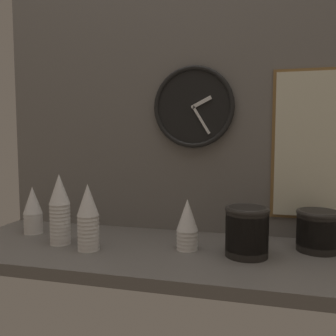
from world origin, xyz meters
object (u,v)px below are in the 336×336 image
object	(u,v)px
cup_stack_center_left	(88,217)
cup_stack_left	(60,209)
cup_stack_center_right	(187,224)
cup_stack_far_left	(33,210)
bowl_stack_far_right	(318,230)
wall_clock	(194,107)
menu_board	(325,145)
bowl_stack_right	(247,230)

from	to	relation	value
cup_stack_center_left	cup_stack_left	bearing A→B (deg)	163.80
cup_stack_center_right	cup_stack_far_left	xyz separation A→B (cm)	(-66.17, 5.50, 0.68)
bowl_stack_far_right	wall_clock	distance (cm)	65.70
cup_stack_left	menu_board	distance (cm)	102.49
bowl_stack_right	menu_board	world-z (taller)	menu_board
bowl_stack_right	wall_clock	size ratio (longest dim) A/B	0.50
cup_stack_center_left	wall_clock	distance (cm)	60.24
cup_stack_center_right	menu_board	xyz separation A→B (cm)	(48.21, 23.76, 27.83)
cup_stack_center_left	cup_stack_center_right	bearing A→B (deg)	14.81
cup_stack_center_right	wall_clock	size ratio (longest dim) A/B	0.54
cup_stack_far_left	bowl_stack_right	distance (cm)	87.14
cup_stack_far_left	bowl_stack_far_right	bearing A→B (deg)	2.12
cup_stack_left	bowl_stack_far_right	bearing A→B (deg)	9.06
cup_stack_center_left	menu_board	distance (cm)	91.77
cup_stack_center_right	cup_stack_far_left	distance (cm)	66.40
cup_stack_left	wall_clock	size ratio (longest dim) A/B	0.79
cup_stack_left	cup_stack_center_left	world-z (taller)	cup_stack_left
bowl_stack_right	wall_clock	xyz separation A→B (cm)	(-22.73, 24.88, 43.18)
cup_stack_left	bowl_stack_right	distance (cm)	68.09
bowl_stack_right	cup_stack_center_right	bearing A→B (deg)	174.47
bowl_stack_right	menu_board	xyz separation A→B (cm)	(27.57, 25.76, 28.12)
cup_stack_left	cup_stack_far_left	distance (cm)	21.92
cup_stack_far_left	menu_board	bearing A→B (deg)	9.07
cup_stack_left	cup_stack_far_left	xyz separation A→B (cm)	(-18.93, 10.52, -3.40)
cup_stack_far_left	bowl_stack_far_right	xyz separation A→B (cm)	(110.69, 4.11, -2.15)
cup_stack_left	wall_clock	distance (cm)	65.75
cup_stack_center_left	bowl_stack_far_right	xyz separation A→B (cm)	(78.30, 18.54, -4.19)
cup_stack_center_left	bowl_stack_right	size ratio (longest dim) A/B	1.41
cup_stack_far_left	cup_stack_left	bearing A→B (deg)	-29.06
bowl_stack_right	menu_board	bearing A→B (deg)	43.06
cup_stack_center_left	cup_stack_center_right	world-z (taller)	cup_stack_center_left
cup_stack_far_left	menu_board	distance (cm)	118.97
cup_stack_center_right	wall_clock	bearing A→B (deg)	95.22
cup_stack_far_left	bowl_stack_far_right	distance (cm)	110.79
cup_stack_left	menu_board	world-z (taller)	menu_board
bowl_stack_far_right	cup_stack_far_left	bearing A→B (deg)	-177.88
cup_stack_left	cup_stack_center_right	xyz separation A→B (cm)	(47.24, 5.02, -4.08)
cup_stack_left	cup_stack_far_left	bearing A→B (deg)	150.94
cup_stack_center_left	menu_board	world-z (taller)	menu_board
cup_stack_center_right	bowl_stack_right	bearing A→B (deg)	-5.53
cup_stack_center_right	bowl_stack_far_right	xyz separation A→B (cm)	(44.52, 9.61, -1.47)
cup_stack_far_left	cup_stack_center_right	bearing A→B (deg)	-4.75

